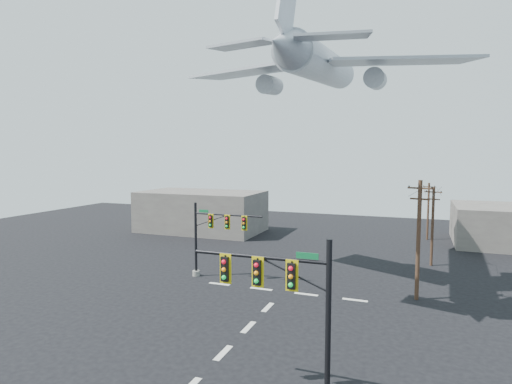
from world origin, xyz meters
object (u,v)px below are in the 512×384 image
at_px(signal_mast_far, 212,236).
at_px(utility_pole_c, 428,210).
at_px(utility_pole_a, 418,238).
at_px(airliner, 321,66).
at_px(signal_mast_near, 292,308).
at_px(utility_pole_b, 433,225).

xyz_separation_m(signal_mast_far, utility_pole_c, (19.37, 26.54, 0.05)).
distance_m(signal_mast_far, utility_pole_a, 18.12).
height_order(signal_mast_far, airliner, airliner).
distance_m(utility_pole_c, airliner, 29.48).
bearing_deg(utility_pole_a, signal_mast_near, -94.05).
height_order(signal_mast_far, utility_pole_b, utility_pole_b).
bearing_deg(utility_pole_a, utility_pole_c, 101.51).
relative_size(utility_pole_b, utility_pole_c, 1.07).
bearing_deg(airliner, signal_mast_far, 110.65).
xyz_separation_m(utility_pole_b, airliner, (-10.07, -8.61, 15.24)).
bearing_deg(signal_mast_far, utility_pole_c, 53.88).
xyz_separation_m(utility_pole_a, utility_pole_b, (1.40, 11.71, -0.69)).
height_order(utility_pole_a, utility_pole_b, utility_pole_a).
relative_size(utility_pole_a, utility_pole_b, 1.16).
bearing_deg(signal_mast_far, utility_pole_a, 1.36).
bearing_deg(airliner, utility_pole_b, -49.37).
bearing_deg(utility_pole_a, airliner, 174.63).
distance_m(signal_mast_near, utility_pole_b, 29.41).
bearing_deg(signal_mast_near, utility_pole_a, 71.64).
distance_m(utility_pole_b, airliner, 20.19).
xyz_separation_m(utility_pole_a, airliner, (-8.67, 3.10, 14.54)).
relative_size(signal_mast_near, utility_pole_a, 0.81).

